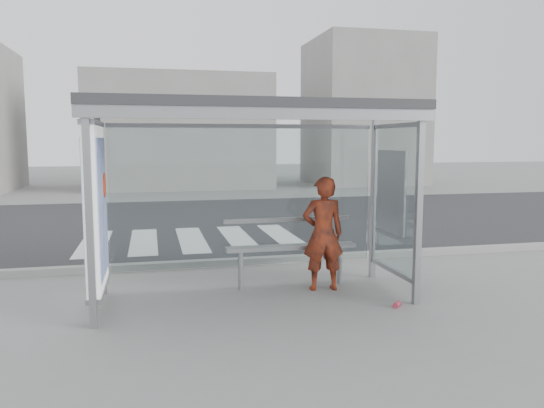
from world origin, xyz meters
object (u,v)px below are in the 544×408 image
at_px(bench, 291,247).
at_px(bus_shelter, 225,151).
at_px(soda_can, 397,304).
at_px(person, 323,234).

bearing_deg(bench, bus_shelter, -156.58).
xyz_separation_m(bus_shelter, soda_can, (2.07, -0.84, -1.95)).
xyz_separation_m(bus_shelter, person, (1.40, 0.15, -1.17)).
height_order(person, soda_can, person).
height_order(bus_shelter, bench, bus_shelter).
relative_size(bench, soda_can, 14.57).
bearing_deg(person, soda_can, 127.75).
xyz_separation_m(person, bench, (-0.40, 0.28, -0.23)).
height_order(bus_shelter, soda_can, bus_shelter).
distance_m(bus_shelter, person, 1.83).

